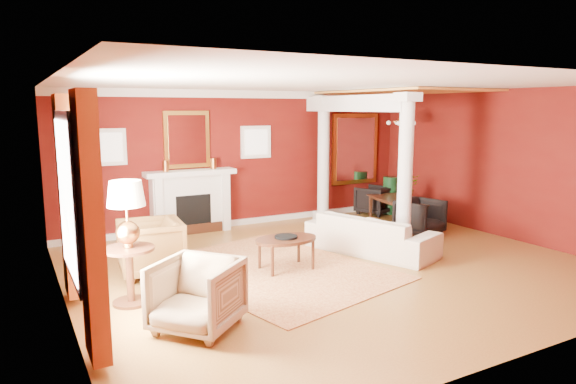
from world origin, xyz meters
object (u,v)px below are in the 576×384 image
armchair_leopard (150,245)px  dining_table (403,204)px  side_table (127,221)px  coffee_table (286,241)px  sofa (371,228)px  armchair_stripe (197,292)px

armchair_leopard → dining_table: 5.77m
side_table → coffee_table: bearing=6.5°
side_table → sofa: bearing=5.7°
armchair_leopard → side_table: bearing=-21.0°
armchair_leopard → dining_table: (5.71, 0.80, -0.02)m
sofa → side_table: bearing=75.1°
armchair_leopard → side_table: 1.34m
sofa → side_table: side_table is taller
coffee_table → dining_table: size_ratio=0.63×
armchair_stripe → coffee_table: armchair_stripe is taller
armchair_leopard → armchair_stripe: bearing=4.8°
armchair_leopard → dining_table: armchair_leopard is taller
armchair_leopard → armchair_stripe: size_ratio=1.04×
sofa → dining_table: size_ratio=1.42×
armchair_leopard → dining_table: size_ratio=0.58×
sofa → armchair_stripe: 4.07m
coffee_table → armchair_leopard: bearing=158.1°
sofa → side_table: (-4.24, -0.42, 0.66)m
sofa → coffee_table: 1.79m
coffee_table → side_table: size_ratio=0.63×
armchair_leopard → dining_table: bearing=103.5°
coffee_table → dining_table: bearing=22.7°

